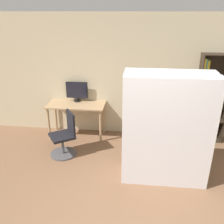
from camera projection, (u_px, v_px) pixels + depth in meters
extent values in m
cube|color=#C6B793|center=(134.00, 77.00, 5.53)|extent=(8.00, 0.06, 2.70)
cube|color=tan|center=(76.00, 105.00, 5.57)|extent=(1.29, 0.60, 0.03)
cylinder|color=tan|center=(49.00, 124.00, 5.56)|extent=(0.05, 0.05, 0.75)
cylinder|color=tan|center=(101.00, 126.00, 5.44)|extent=(0.05, 0.05, 0.75)
cylinder|color=tan|center=(56.00, 115.00, 6.00)|extent=(0.05, 0.05, 0.75)
cylinder|color=tan|center=(104.00, 118.00, 5.88)|extent=(0.05, 0.05, 0.75)
cylinder|color=black|center=(77.00, 101.00, 5.75)|extent=(0.17, 0.17, 0.02)
cylinder|color=black|center=(77.00, 99.00, 5.73)|extent=(0.04, 0.04, 0.07)
cube|color=black|center=(77.00, 90.00, 5.66)|extent=(0.50, 0.02, 0.38)
cube|color=black|center=(77.00, 90.00, 5.65)|extent=(0.47, 0.03, 0.35)
cylinder|color=#4C4C51|center=(63.00, 154.00, 5.07)|extent=(0.52, 0.52, 0.03)
cylinder|color=#4C4C51|center=(63.00, 145.00, 5.00)|extent=(0.05, 0.05, 0.36)
cube|color=black|center=(62.00, 136.00, 4.92)|extent=(0.61, 0.61, 0.05)
cube|color=black|center=(71.00, 123.00, 4.91)|extent=(0.26, 0.35, 0.45)
cube|color=#2D2319|center=(197.00, 99.00, 5.35)|extent=(0.02, 0.33, 1.92)
cube|color=#2D2319|center=(210.00, 97.00, 5.47)|extent=(0.62, 0.02, 1.92)
cube|color=#2D2319|center=(205.00, 139.00, 5.68)|extent=(0.58, 0.30, 0.02)
cube|color=#2D2319|center=(208.00, 120.00, 5.50)|extent=(0.58, 0.30, 0.02)
cube|color=#2D2319|center=(212.00, 99.00, 5.32)|extent=(0.58, 0.30, 0.02)
cube|color=#2D2319|center=(215.00, 78.00, 5.14)|extent=(0.58, 0.30, 0.02)
cube|color=#2D2319|center=(219.00, 54.00, 4.96)|extent=(0.58, 0.30, 0.02)
cube|color=gold|center=(194.00, 130.00, 5.63)|extent=(0.03, 0.22, 0.41)
cube|color=#287A38|center=(195.00, 130.00, 5.69)|extent=(0.03, 0.18, 0.33)
cube|color=silver|center=(197.00, 131.00, 5.65)|extent=(0.02, 0.19, 0.34)
cube|color=brown|center=(198.00, 132.00, 5.65)|extent=(0.03, 0.19, 0.30)
cube|color=orange|center=(200.00, 130.00, 5.66)|extent=(0.04, 0.20, 0.35)
cube|color=#7A2D84|center=(202.00, 133.00, 5.61)|extent=(0.02, 0.20, 0.28)
cube|color=#1E4C9E|center=(203.00, 132.00, 5.63)|extent=(0.03, 0.25, 0.31)
cube|color=orange|center=(198.00, 111.00, 5.40)|extent=(0.04, 0.18, 0.39)
cube|color=#1E4C9E|center=(199.00, 112.00, 5.47)|extent=(0.04, 0.18, 0.32)
cube|color=orange|center=(201.00, 113.00, 5.45)|extent=(0.04, 0.22, 0.27)
cube|color=#232328|center=(203.00, 112.00, 5.43)|extent=(0.02, 0.24, 0.35)
cube|color=#7A2D84|center=(205.00, 111.00, 5.43)|extent=(0.03, 0.23, 0.37)
cube|color=#7A2D84|center=(206.00, 112.00, 5.40)|extent=(0.02, 0.18, 0.36)
cube|color=silver|center=(208.00, 111.00, 5.42)|extent=(0.04, 0.18, 0.38)
cube|color=orange|center=(210.00, 111.00, 5.45)|extent=(0.03, 0.19, 0.39)
cube|color=#1E4C9E|center=(200.00, 91.00, 5.29)|extent=(0.04, 0.24, 0.33)
cube|color=brown|center=(202.00, 92.00, 5.25)|extent=(0.03, 0.21, 0.31)
cube|color=#287A38|center=(204.00, 91.00, 5.26)|extent=(0.03, 0.17, 0.35)
cube|color=gold|center=(205.00, 90.00, 5.29)|extent=(0.04, 0.18, 0.35)
cube|color=silver|center=(207.00, 92.00, 5.28)|extent=(0.02, 0.23, 0.31)
cube|color=#232328|center=(208.00, 90.00, 5.29)|extent=(0.02, 0.21, 0.36)
cube|color=gold|center=(204.00, 68.00, 5.07)|extent=(0.04, 0.21, 0.39)
cube|color=teal|center=(206.00, 68.00, 5.06)|extent=(0.02, 0.17, 0.38)
cube|color=gold|center=(207.00, 68.00, 5.10)|extent=(0.03, 0.20, 0.35)
cube|color=gold|center=(208.00, 68.00, 5.13)|extent=(0.02, 0.17, 0.35)
cube|color=silver|center=(167.00, 134.00, 3.88)|extent=(1.40, 0.33, 1.88)
cube|color=beige|center=(213.00, 136.00, 3.81)|extent=(0.01, 0.33, 1.84)
cube|color=silver|center=(166.00, 125.00, 4.17)|extent=(1.40, 0.28, 1.87)
cube|color=beige|center=(208.00, 127.00, 4.10)|extent=(0.01, 0.28, 1.83)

